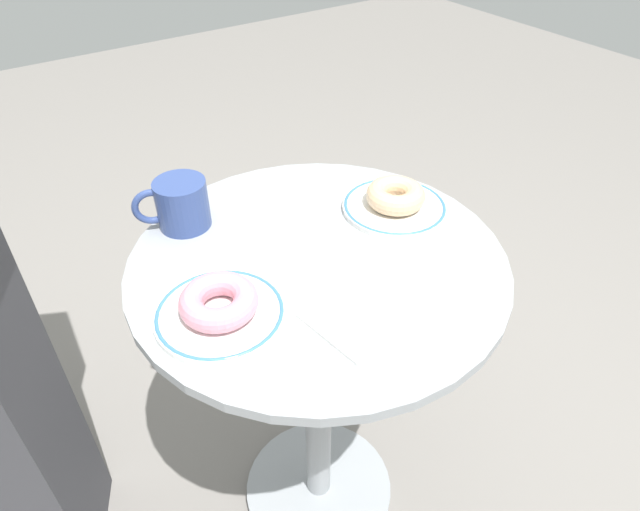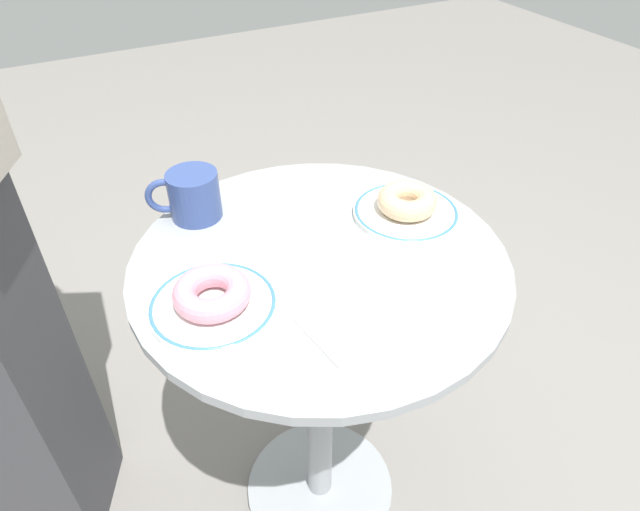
% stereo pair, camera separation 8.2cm
% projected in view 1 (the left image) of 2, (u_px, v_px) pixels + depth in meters
% --- Properties ---
extents(ground_plane, '(7.00, 7.00, 0.02)m').
position_uv_depth(ground_plane, '(319.00, 492.00, 1.37)').
color(ground_plane, gray).
extents(cafe_table, '(0.62, 0.62, 0.74)m').
position_uv_depth(cafe_table, '(318.00, 359.00, 1.07)').
color(cafe_table, '#999EA3').
rests_on(cafe_table, ground).
extents(plate_left, '(0.19, 0.19, 0.01)m').
position_uv_depth(plate_left, '(220.00, 314.00, 0.80)').
color(plate_left, white).
rests_on(plate_left, cafe_table).
extents(plate_right, '(0.19, 0.19, 0.01)m').
position_uv_depth(plate_right, '(394.00, 207.00, 1.01)').
color(plate_right, white).
rests_on(plate_right, cafe_table).
extents(donut_pink_frosted, '(0.14, 0.14, 0.04)m').
position_uv_depth(donut_pink_frosted, '(219.00, 301.00, 0.78)').
color(donut_pink_frosted, pink).
rests_on(donut_pink_frosted, plate_left).
extents(donut_glazed, '(0.13, 0.13, 0.04)m').
position_uv_depth(donut_glazed, '(396.00, 195.00, 1.00)').
color(donut_glazed, '#E0B789').
rests_on(donut_glazed, plate_right).
extents(paper_napkin, '(0.15, 0.15, 0.01)m').
position_uv_depth(paper_napkin, '(355.00, 315.00, 0.80)').
color(paper_napkin, white).
rests_on(paper_napkin, cafe_table).
extents(coffee_mug, '(0.13, 0.09, 0.09)m').
position_uv_depth(coffee_mug, '(180.00, 204.00, 0.95)').
color(coffee_mug, '#334784').
rests_on(coffee_mug, cafe_table).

